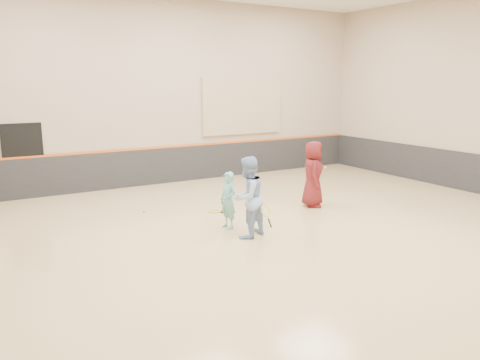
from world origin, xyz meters
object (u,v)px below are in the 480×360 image
girl (228,200)px  young_man (313,174)px  spare_racket (214,211)px  instructor (248,197)px

girl → young_man: bearing=92.6°
girl → young_man: young_man is taller
spare_racket → instructor: bearing=-97.5°
instructor → girl: bearing=-107.3°
girl → instructor: size_ratio=0.74×
instructor → young_man: (2.88, 1.34, 0.00)m
instructor → spare_racket: size_ratio=2.44×
instructor → spare_racket: 2.36m
girl → spare_racket: 1.59m
girl → spare_racket: size_ratio=1.82×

